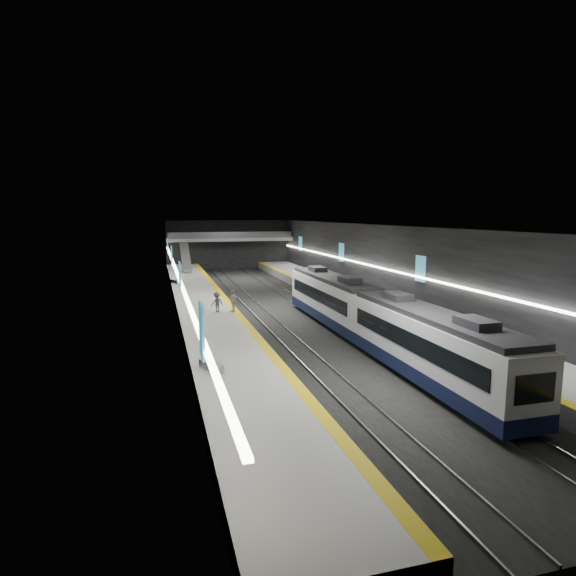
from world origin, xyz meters
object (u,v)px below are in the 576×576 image
object	(u,v)px
bench_left_far	(175,281)
passenger_left_a	(233,301)
escalator	(186,257)
passenger_right_a	(456,331)
passenger_right_b	(418,318)
passenger_left_b	(217,302)
train	(370,315)
bench_right_near	(376,294)
bench_right_far	(315,272)
bench_left_near	(211,366)

from	to	relation	value
bench_left_far	passenger_left_a	world-z (taller)	passenger_left_a
escalator	passenger_right_a	size ratio (longest dim) A/B	4.36
escalator	passenger_right_b	size ratio (longest dim) A/B	5.00
passenger_left_b	passenger_right_b	bearing A→B (deg)	119.86
train	bench_left_far	size ratio (longest dim) A/B	16.86
bench_left_far	passenger_left_a	bearing A→B (deg)	-101.34
bench_right_near	passenger_right_a	xyz separation A→B (m)	(-2.88, -17.39, 0.69)
train	bench_right_far	size ratio (longest dim) A/B	18.93
train	passenger_left_a	bearing A→B (deg)	130.76
train	bench_right_near	xyz separation A→B (m)	(6.62, 12.91, -0.97)
bench_right_near	passenger_left_b	xyz separation A→B (m)	(-15.99, -3.45, 0.61)
bench_left_far	passenger_right_a	size ratio (longest dim) A/B	0.97
train	escalator	distance (m)	41.40
train	bench_right_near	size ratio (longest dim) A/B	15.99
bench_left_far	bench_right_near	world-z (taller)	bench_right_near
train	bench_left_far	world-z (taller)	train
bench_right_far	passenger_right_b	distance (m)	33.08
train	bench_right_near	world-z (taller)	train
escalator	passenger_right_a	bearing A→B (deg)	-72.90
escalator	bench_right_near	bearing A→B (deg)	-58.63
bench_left_near	passenger_left_a	distance (m)	15.11
bench_left_far	bench_right_far	world-z (taller)	bench_left_far
bench_right_near	passenger_right_b	world-z (taller)	passenger_right_b
bench_left_far	passenger_right_b	xyz separation A→B (m)	(15.62, -27.83, 0.58)
passenger_right_a	passenger_left_b	xyz separation A→B (m)	(-13.10, 13.95, -0.08)
bench_right_far	passenger_left_b	xyz separation A→B (m)	(-16.37, -23.24, 0.65)
passenger_right_a	train	bearing A→B (deg)	24.95
passenger_right_b	passenger_left_a	world-z (taller)	passenger_left_a
passenger_right_a	bench_left_near	bearing A→B (deg)	78.41
train	escalator	size ratio (longest dim) A/B	3.76
bench_left_near	passenger_right_a	xyz separation A→B (m)	(15.25, 0.87, 0.70)
bench_right_near	passenger_left_a	size ratio (longest dim) A/B	1.04
bench_right_near	passenger_left_b	bearing A→B (deg)	-169.45
passenger_right_b	passenger_right_a	bearing A→B (deg)	-152.38
bench_left_far	passenger_right_a	bearing A→B (deg)	-87.42
escalator	bench_right_far	distance (m)	18.65
passenger_right_a	passenger_left_b	size ratio (longest dim) A/B	1.09
train	passenger_left_b	world-z (taller)	train
passenger_left_a	passenger_left_b	world-z (taller)	passenger_left_a
escalator	bench_right_far	bearing A→B (deg)	-23.72
train	bench_left_far	distance (m)	30.14
passenger_right_b	train	bearing A→B (deg)	112.83
bench_left_far	passenger_right_b	size ratio (longest dim) A/B	1.11
bench_left_near	passenger_left_b	distance (m)	14.98
bench_left_near	passenger_left_b	xyz separation A→B (m)	(2.15, 14.81, 0.62)
bench_left_near	passenger_right_b	bearing A→B (deg)	-3.92
escalator	passenger_left_a	distance (m)	30.91
bench_left_far	bench_right_near	distance (m)	23.74
passenger_right_b	passenger_left_b	bearing A→B (deg)	79.35
bench_left_far	passenger_left_b	distance (m)	18.37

